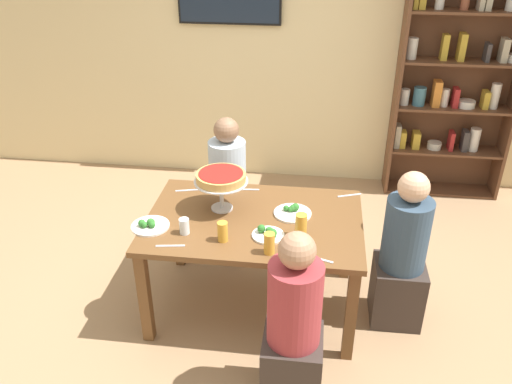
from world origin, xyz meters
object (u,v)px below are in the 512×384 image
beer_glass_amber_tall (269,243)px  cutlery_spare_fork (247,189)px  salad_plate_far_diner (149,225)px  beer_glass_amber_short (301,226)px  diner_near_right (293,332)px  cutlery_fork_near (319,259)px  salad_plate_near_diner (268,234)px  beer_glass_amber_spare (223,232)px  diner_far_left (228,193)px  dining_table (254,230)px  deep_dish_pizza_stand (221,179)px  cutlery_knife_far (188,190)px  bookshelf (455,82)px  diner_head_east (402,260)px  cutlery_fork_far (170,246)px  water_glass_clear_near (184,226)px  salad_plate_spare (292,212)px  cutlery_knife_near (349,195)px

beer_glass_amber_tall → cutlery_spare_fork: bearing=107.7°
salad_plate_far_diner → beer_glass_amber_short: bearing=1.2°
diner_near_right → cutlery_fork_near: (0.12, 0.37, 0.25)m
salad_plate_near_diner → beer_glass_amber_spare: bearing=-163.9°
diner_far_left → salad_plate_near_diner: bearing=24.2°
beer_glass_amber_short → cutlery_fork_near: (0.12, -0.23, -0.08)m
cutlery_fork_near → cutlery_spare_fork: same height
dining_table → diner_near_right: size_ratio=1.26×
diner_near_right → deep_dish_pizza_stand: bearing=32.6°
cutlery_knife_far → salad_plate_far_diner: bearing=61.4°
salad_plate_far_diner → cutlery_knife_far: 0.54m
cutlery_fork_near → cutlery_spare_fork: 0.97m
beer_glass_amber_short → bookshelf: bearing=59.0°
bookshelf → cutlery_spare_fork: (-1.74, -1.62, -0.38)m
diner_head_east → beer_glass_amber_short: 0.78m
diner_far_left → beer_glass_amber_spare: 1.11m
beer_glass_amber_short → deep_dish_pizza_stand: bearing=153.6°
diner_near_right → beer_glass_amber_spare: diner_near_right is taller
beer_glass_amber_tall → cutlery_fork_far: (-0.61, -0.01, -0.07)m
deep_dish_pizza_stand → beer_glass_amber_spare: (0.08, -0.39, -0.17)m
diner_head_east → cutlery_fork_far: bearing=14.8°
diner_near_right → cutlery_spare_fork: bearing=20.1°
diner_near_right → salad_plate_far_diner: size_ratio=4.60×
bookshelf → diner_far_left: bookshelf is taller
water_glass_clear_near → cutlery_fork_far: water_glass_clear_near is taller
beer_glass_amber_tall → beer_glass_amber_spare: 0.32m
deep_dish_pizza_stand → salad_plate_far_diner: 0.56m
water_glass_clear_near → cutlery_spare_fork: (0.31, 0.63, -0.05)m
diner_head_east → beer_glass_amber_short: size_ratio=7.16×
diner_far_left → diner_head_east: bearing=59.8°
salad_plate_spare → cutlery_fork_far: 0.87m
salad_plate_far_diner → bookshelf: bearing=43.8°
cutlery_fork_near → diner_far_left: bearing=140.8°
diner_near_right → deep_dish_pizza_stand: (-0.56, 0.88, 0.48)m
diner_near_right → salad_plate_far_diner: diner_near_right is taller
diner_far_left → cutlery_knife_near: size_ratio=6.39×
dining_table → salad_plate_near_diner: (0.12, -0.20, 0.12)m
beer_glass_amber_tall → beer_glass_amber_short: beer_glass_amber_short is taller
salad_plate_near_diner → diner_head_east: bearing=13.0°
dining_table → salad_plate_far_diner: bearing=-163.8°
dining_table → deep_dish_pizza_stand: size_ratio=3.93×
dining_table → beer_glass_amber_tall: 0.43m
water_glass_clear_near → cutlery_fork_near: 0.88m
beer_glass_amber_tall → cutlery_fork_near: beer_glass_amber_tall is taller
diner_far_left → diner_near_right: (0.64, -1.54, 0.00)m
water_glass_clear_near → cutlery_knife_far: water_glass_clear_near is taller
diner_near_right → cutlery_knife_near: diner_near_right is taller
beer_glass_amber_spare → bookshelf: bearing=52.0°
cutlery_spare_fork → cutlery_fork_near: bearing=119.5°
cutlery_fork_near → cutlery_fork_far: bearing=-163.2°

